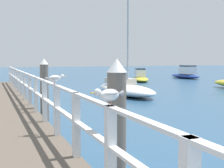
% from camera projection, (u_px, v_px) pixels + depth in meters
% --- Properties ---
extents(pier_railing, '(0.12, 22.74, 1.09)m').
position_uv_depth(pier_railing, '(30.00, 86.00, 11.34)').
color(pier_railing, white).
rests_on(pier_railing, pier_deck).
extents(dock_piling_near, '(0.29, 0.29, 2.10)m').
position_uv_depth(dock_piling_near, '(117.00, 129.00, 4.66)').
color(dock_piling_near, '#6B6056').
rests_on(dock_piling_near, ground_plane).
extents(dock_piling_far, '(0.29, 0.29, 2.10)m').
position_uv_depth(dock_piling_far, '(44.00, 89.00, 10.68)').
color(dock_piling_far, '#6B6056').
rests_on(dock_piling_far, ground_plane).
extents(seagull_foreground, '(0.47, 0.23, 0.21)m').
position_uv_depth(seagull_foreground, '(109.00, 94.00, 3.82)').
color(seagull_foreground, white).
rests_on(seagull_foreground, pier_railing).
extents(seagull_background, '(0.48, 0.20, 0.21)m').
position_uv_depth(seagull_background, '(55.00, 78.00, 6.98)').
color(seagull_background, white).
rests_on(seagull_background, pier_railing).
extents(boat_0, '(2.74, 4.50, 1.21)m').
position_uv_depth(boat_0, '(140.00, 77.00, 29.26)').
color(boat_0, gold).
rests_on(boat_0, ground_plane).
extents(boat_1, '(1.76, 4.80, 1.39)m').
position_uv_depth(boat_1, '(186.00, 74.00, 33.46)').
color(boat_1, navy).
rests_on(boat_1, ground_plane).
extents(boat_5, '(2.34, 5.82, 7.57)m').
position_uv_depth(boat_5, '(125.00, 88.00, 18.19)').
color(boat_5, white).
rests_on(boat_5, ground_plane).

